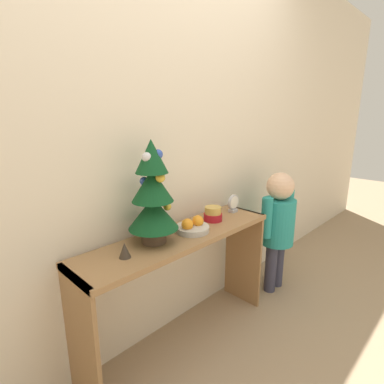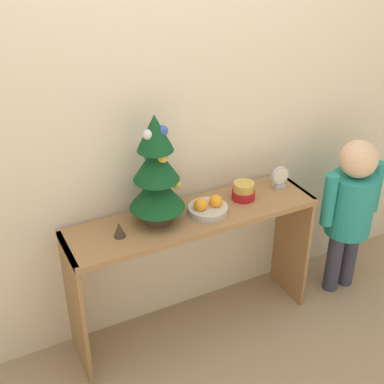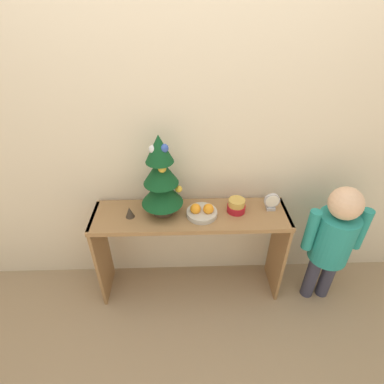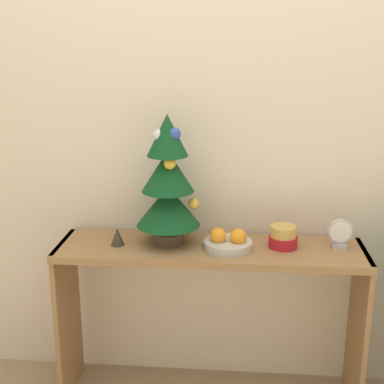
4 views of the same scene
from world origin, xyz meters
name	(u,v)px [view 2 (image 2 of 4)]	position (x,y,z in m)	size (l,w,h in m)	color
ground_plane	(207,343)	(0.00, 0.00, 0.00)	(12.00, 12.00, 0.00)	#997F60
back_wall	(173,91)	(0.00, 0.37, 1.25)	(7.00, 0.05, 2.50)	beige
console_table	(193,240)	(0.00, 0.16, 0.55)	(1.25, 0.33, 0.70)	olive
mini_tree	(156,172)	(-0.17, 0.19, 0.96)	(0.26, 0.26, 0.53)	#4C3828
fruit_bowl	(208,207)	(0.07, 0.15, 0.73)	(0.19, 0.19, 0.09)	#B7B2A8
singing_bowl	(243,191)	(0.29, 0.18, 0.74)	(0.12, 0.12, 0.09)	#AD1923
desk_clock	(280,178)	(0.52, 0.19, 0.76)	(0.10, 0.04, 0.12)	#B2B2B7
figurine	(119,230)	(-0.38, 0.15, 0.74)	(0.06, 0.06, 0.07)	#382D23
child_figure	(351,203)	(0.91, 0.07, 0.57)	(0.39, 0.25, 0.94)	#38384C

